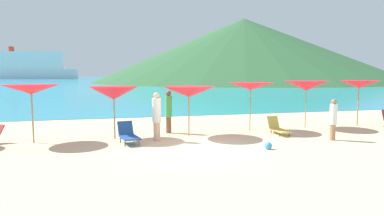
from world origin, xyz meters
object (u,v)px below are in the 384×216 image
umbrella_3 (114,93)px  umbrella_4 (189,92)px  umbrella_7 (359,84)px  beachgoer_1 (333,118)px  beachgoer_2 (157,115)px  beach_ball (268,146)px  cruise_ship (25,67)px  umbrella_2 (31,89)px  umbrella_5 (251,86)px  lounge_chair_4 (278,128)px  umbrella_6 (306,86)px  lounge_chair_3 (128,134)px  beachgoer_0 (169,110)px

umbrella_3 → umbrella_4: bearing=-4.4°
umbrella_7 → beachgoer_1: size_ratio=1.41×
beachgoer_2 → beach_ball: size_ratio=7.49×
umbrella_3 → umbrella_4: size_ratio=0.92×
beachgoer_1 → umbrella_3: bearing=87.4°
beachgoer_1 → cruise_ship: 221.34m
beachgoer_1 → umbrella_7: bearing=-37.7°
umbrella_2 → umbrella_5: bearing=2.9°
umbrella_2 → lounge_chair_4: 10.29m
umbrella_6 → cruise_ship: size_ratio=0.04×
lounge_chair_3 → beachgoer_2: (1.14, 0.24, 0.68)m
umbrella_5 → beachgoer_2: umbrella_5 is taller
lounge_chair_4 → umbrella_7: bearing=14.3°
umbrella_5 → umbrella_7: bearing=0.8°
umbrella_2 → umbrella_6: size_ratio=0.98×
beachgoer_0 → umbrella_5: bearing=81.7°
umbrella_3 → lounge_chair_3: size_ratio=1.52×
umbrella_5 → umbrella_7: (6.05, 0.09, 0.05)m
beachgoer_0 → beachgoer_1: 6.92m
umbrella_5 → beachgoer_2: size_ratio=1.17×
cruise_ship → beachgoer_0: bearing=-65.0°
umbrella_6 → beachgoer_0: (-6.82, 0.25, -1.05)m
umbrella_6 → beachgoer_0: size_ratio=1.21×
umbrella_2 → umbrella_7: size_ratio=0.98×
umbrella_7 → lounge_chair_3: umbrella_7 is taller
umbrella_4 → lounge_chair_4: 4.30m
umbrella_2 → lounge_chair_3: bearing=-15.7°
umbrella_7 → lounge_chair_4: 5.65m
umbrella_7 → lounge_chair_4: size_ratio=1.63×
umbrella_3 → beachgoer_1: umbrella_3 is taller
umbrella_6 → beachgoer_2: bearing=-170.0°
umbrella_5 → beachgoer_1: bearing=-51.4°
umbrella_5 → beach_ball: bearing=-104.6°
umbrella_2 → lounge_chair_3: 4.07m
umbrella_4 → umbrella_6: 6.17m
lounge_chair_4 → beachgoer_0: beachgoer_0 is taller
umbrella_3 → umbrella_4: (3.09, -0.24, 0.02)m
lounge_chair_3 → umbrella_7: bearing=-3.7°
beach_ball → lounge_chair_4: bearing=55.2°
umbrella_7 → beachgoer_2: size_ratio=1.21×
umbrella_5 → umbrella_6: umbrella_6 is taller
umbrella_5 → cruise_ship: size_ratio=0.04×
umbrella_3 → umbrella_7: umbrella_7 is taller
umbrella_7 → beach_ball: umbrella_7 is taller
umbrella_2 → cruise_ship: (-47.27, 210.86, 5.37)m
umbrella_4 → lounge_chair_4: size_ratio=1.63×
umbrella_6 → lounge_chair_4: umbrella_6 is taller
umbrella_7 → lounge_chair_3: size_ratio=1.65×
umbrella_3 → umbrella_6: umbrella_6 is taller
beachgoer_0 → beachgoer_2: (-0.77, -1.59, -0.00)m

